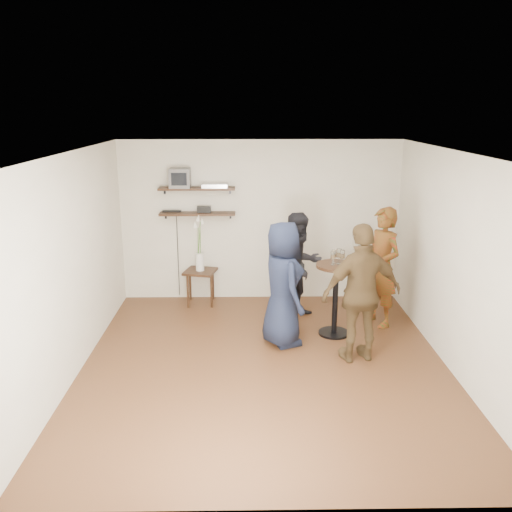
% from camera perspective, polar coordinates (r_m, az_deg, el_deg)
% --- Properties ---
extents(room, '(4.58, 5.08, 2.68)m').
position_cam_1_polar(room, '(6.37, 0.97, -0.91)').
color(room, '#4C3018').
rests_on(room, ground).
extents(shelf_upper, '(1.20, 0.25, 0.04)m').
position_cam_1_polar(shelf_upper, '(8.61, -6.26, 7.07)').
color(shelf_upper, black).
rests_on(shelf_upper, room).
extents(shelf_lower, '(1.20, 0.25, 0.04)m').
position_cam_1_polar(shelf_lower, '(8.67, -6.18, 4.45)').
color(shelf_lower, black).
rests_on(shelf_lower, room).
extents(crt_monitor, '(0.32, 0.30, 0.30)m').
position_cam_1_polar(crt_monitor, '(8.61, -8.00, 8.14)').
color(crt_monitor, '#59595B').
rests_on(crt_monitor, shelf_upper).
extents(dvd_deck, '(0.40, 0.24, 0.06)m').
position_cam_1_polar(dvd_deck, '(8.58, -4.36, 7.41)').
color(dvd_deck, silver).
rests_on(dvd_deck, shelf_upper).
extents(radio, '(0.22, 0.10, 0.10)m').
position_cam_1_polar(radio, '(8.65, -5.50, 4.90)').
color(radio, black).
rests_on(radio, shelf_lower).
extents(power_strip, '(0.30, 0.05, 0.03)m').
position_cam_1_polar(power_strip, '(8.76, -8.85, 4.69)').
color(power_strip, black).
rests_on(power_strip, shelf_lower).
extents(side_table, '(0.56, 0.56, 0.56)m').
position_cam_1_polar(side_table, '(8.74, -5.88, -2.09)').
color(side_table, black).
rests_on(side_table, room).
extents(vase_lilies, '(0.19, 0.19, 0.93)m').
position_cam_1_polar(vase_lilies, '(8.63, -5.96, 0.35)').
color(vase_lilies, silver).
rests_on(vase_lilies, side_table).
extents(drinks_table, '(0.56, 0.56, 1.02)m').
position_cam_1_polar(drinks_table, '(7.55, 8.38, -3.54)').
color(drinks_table, black).
rests_on(drinks_table, room).
extents(wine_glass_fl, '(0.06, 0.06, 0.19)m').
position_cam_1_polar(wine_glass_fl, '(7.37, 8.08, 0.01)').
color(wine_glass_fl, silver).
rests_on(wine_glass_fl, drinks_table).
extents(wine_glass_fr, '(0.07, 0.07, 0.21)m').
position_cam_1_polar(wine_glass_fr, '(7.38, 9.07, 0.10)').
color(wine_glass_fr, silver).
rests_on(wine_glass_fr, drinks_table).
extents(wine_glass_bl, '(0.06, 0.06, 0.18)m').
position_cam_1_polar(wine_glass_bl, '(7.46, 8.21, 0.18)').
color(wine_glass_bl, silver).
rests_on(wine_glass_bl, drinks_table).
extents(wine_glass_br, '(0.07, 0.07, 0.21)m').
position_cam_1_polar(wine_glass_br, '(7.42, 8.72, 0.23)').
color(wine_glass_br, silver).
rests_on(wine_glass_br, drinks_table).
extents(person_plaid, '(0.66, 0.75, 1.74)m').
position_cam_1_polar(person_plaid, '(7.97, 13.10, -1.15)').
color(person_plaid, '#AF2414').
rests_on(person_plaid, room).
extents(person_dark, '(0.99, 0.94, 1.61)m').
position_cam_1_polar(person_dark, '(8.09, 4.61, -1.03)').
color(person_dark, black).
rests_on(person_dark, room).
extents(person_navy, '(0.78, 0.95, 1.67)m').
position_cam_1_polar(person_navy, '(7.15, 2.81, -2.97)').
color(person_navy, '#151B31').
rests_on(person_navy, room).
extents(person_brown, '(1.10, 0.66, 1.76)m').
position_cam_1_polar(person_brown, '(6.79, 11.07, -3.89)').
color(person_brown, '#4F3B22').
rests_on(person_brown, room).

